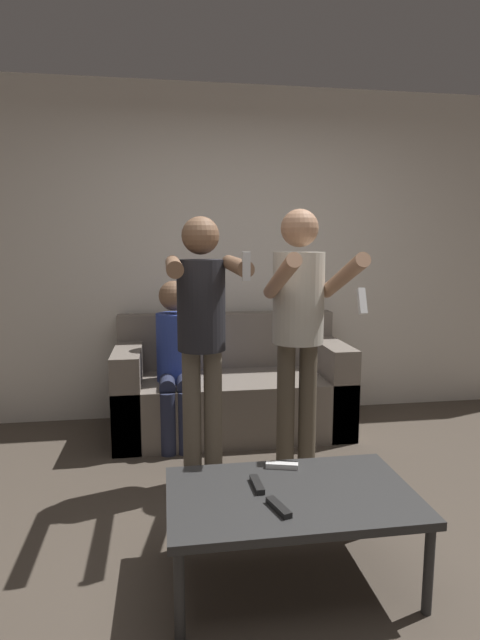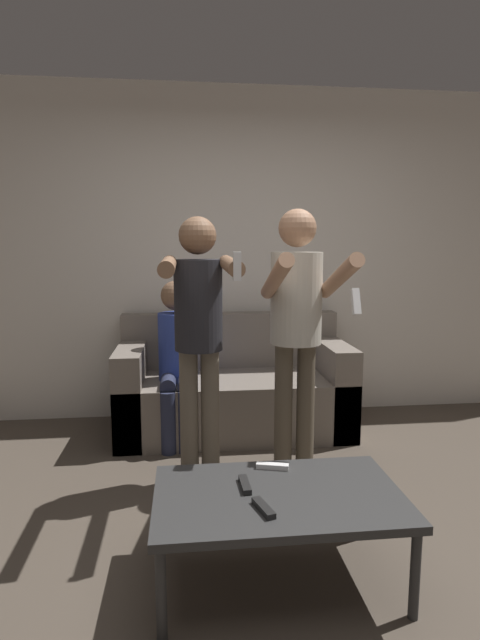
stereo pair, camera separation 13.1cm
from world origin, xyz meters
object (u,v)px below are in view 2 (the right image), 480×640
(person_standing_right, at_px, (297,315))
(coffee_table, at_px, (278,501))
(person_standing_left, at_px, (199,322))
(remote_far, at_px, (272,466))
(remote_mid, at_px, (245,485))
(person_seated, at_px, (177,355))
(remote_near, at_px, (264,508))
(couch, at_px, (234,391))

(person_standing_right, relative_size, coffee_table, 1.58)
(person_standing_left, relative_size, remote_far, 10.33)
(person_standing_right, relative_size, remote_far, 10.64)
(remote_mid, bearing_deg, person_seated, 101.02)
(person_standing_left, xyz_separation_m, person_standing_right, (0.58, 0.01, 0.03))
(coffee_table, relative_size, remote_mid, 6.87)
(person_standing_right, xyz_separation_m, remote_near, (-0.37, -1.07, -0.61))
(person_standing_right, xyz_separation_m, coffee_table, (-0.28, -0.93, -0.66))
(person_seated, bearing_deg, remote_near, -78.67)
(couch, height_order, person_standing_right, person_standing_right)
(couch, bearing_deg, remote_mid, -94.08)
(coffee_table, relative_size, remote_far, 6.74)
(remote_far, bearing_deg, person_standing_left, 114.23)
(person_standing_left, height_order, remote_mid, person_standing_left)
(remote_near, height_order, remote_far, same)
(couch, relative_size, remote_near, 11.37)
(coffee_table, bearing_deg, remote_mid, 154.57)
(person_seated, xyz_separation_m, coffee_table, (0.44, -1.65, -0.28))
(person_standing_right, distance_m, person_seated, 1.08)
(person_standing_right, bearing_deg, couch, 108.16)
(remote_far, bearing_deg, couch, 90.86)
(couch, height_order, person_seated, person_seated)
(person_standing_right, bearing_deg, remote_near, -108.92)
(person_standing_left, height_order, person_seated, person_standing_left)
(remote_near, xyz_separation_m, remote_far, (0.10, 0.36, 0.00))
(couch, relative_size, coffee_table, 1.69)
(remote_near, height_order, remote_mid, same)
(couch, bearing_deg, remote_far, -89.14)
(remote_mid, height_order, remote_far, same)
(coffee_table, bearing_deg, couch, 90.28)
(couch, height_order, remote_mid, couch)
(couch, bearing_deg, person_standing_left, -107.97)
(person_standing_left, distance_m, remote_far, 0.96)
(person_standing_left, distance_m, person_seated, 0.81)
(remote_near, bearing_deg, person_standing_left, 101.36)
(person_seated, relative_size, remote_far, 7.64)
(remote_mid, xyz_separation_m, remote_far, (0.15, 0.16, 0.00))
(couch, xyz_separation_m, remote_near, (-0.08, -1.95, 0.11))
(couch, distance_m, remote_near, 1.96)
(remote_near, bearing_deg, remote_mid, 103.75)
(person_seated, xyz_separation_m, remote_near, (0.36, -1.78, -0.23))
(coffee_table, distance_m, remote_far, 0.23)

